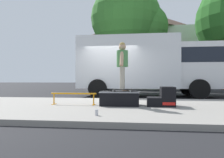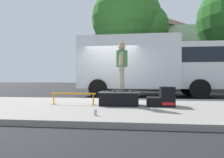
{
  "view_description": "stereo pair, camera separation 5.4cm",
  "coord_description": "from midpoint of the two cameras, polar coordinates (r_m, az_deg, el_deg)",
  "views": [
    {
      "loc": [
        1.37,
        -9.26,
        0.85
      ],
      "look_at": [
        0.31,
        -0.98,
        0.9
      ],
      "focal_mm": 34.93,
      "sensor_mm": 36.0,
      "label": 1
    },
    {
      "loc": [
        1.42,
        -9.25,
        0.85
      ],
      "look_at": [
        0.31,
        -0.98,
        0.9
      ],
      "focal_mm": 34.93,
      "sensor_mm": 36.0,
      "label": 2
    }
  ],
  "objects": [
    {
      "name": "sidewalk_slab",
      "position": [
        6.46,
        -5.26,
        -7.35
      ],
      "size": [
        50.0,
        5.0,
        0.12
      ],
      "primitive_type": "cube",
      "color": "gray",
      "rests_on": "ground"
    },
    {
      "name": "ground_plane",
      "position": [
        9.4,
        -1.26,
        -5.52
      ],
      "size": [
        140.0,
        140.0,
        0.0
      ],
      "primitive_type": "plane",
      "color": "black"
    },
    {
      "name": "house_behind",
      "position": [
        24.68,
        9.5,
        7.57
      ],
      "size": [
        9.54,
        8.22,
        8.4
      ],
      "color": "silver",
      "rests_on": "ground"
    },
    {
      "name": "skate_box",
      "position": [
        6.35,
        1.86,
        -4.97
      ],
      "size": [
        1.11,
        0.73,
        0.41
      ],
      "color": "black",
      "rests_on": "sidewalk_slab"
    },
    {
      "name": "skateboard",
      "position": [
        6.28,
        2.47,
        -2.78
      ],
      "size": [
        0.8,
        0.28,
        0.07
      ],
      "color": "black",
      "rests_on": "skate_box"
    },
    {
      "name": "kicker_ramp",
      "position": [
        6.35,
        13.01,
        -4.87
      ],
      "size": [
        0.76,
        0.65,
        0.55
      ],
      "color": "black",
      "rests_on": "sidewalk_slab"
    },
    {
      "name": "soda_can",
      "position": [
        4.57,
        -4.39,
        -8.73
      ],
      "size": [
        0.07,
        0.07,
        0.13
      ],
      "color": "silver",
      "rests_on": "sidewalk_slab"
    },
    {
      "name": "box_truck",
      "position": [
        11.49,
        8.96,
        3.92
      ],
      "size": [
        6.91,
        2.63,
        3.05
      ],
      "color": "white",
      "rests_on": "ground"
    },
    {
      "name": "street_tree_main",
      "position": [
        16.93,
        4.61,
        14.94
      ],
      "size": [
        5.74,
        5.21,
        8.08
      ],
      "color": "brown",
      "rests_on": "ground"
    },
    {
      "name": "grind_rail",
      "position": [
        6.65,
        -10.25,
        -4.36
      ],
      "size": [
        1.39,
        0.28,
        0.35
      ],
      "color": "orange",
      "rests_on": "sidewalk_slab"
    },
    {
      "name": "skater_kid",
      "position": [
        6.3,
        2.47,
        4.6
      ],
      "size": [
        0.33,
        0.7,
        1.36
      ],
      "color": "#B7AD99",
      "rests_on": "skateboard"
    }
  ]
}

